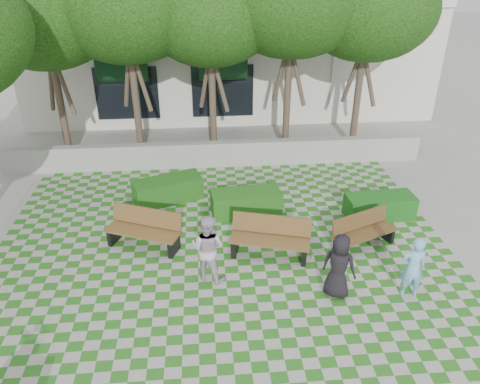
{
  "coord_description": "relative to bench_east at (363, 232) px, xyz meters",
  "views": [
    {
      "loc": [
        -0.42,
        -9.28,
        7.24
      ],
      "look_at": [
        0.5,
        1.5,
        1.4
      ],
      "focal_mm": 35.0,
      "sensor_mm": 36.0,
      "label": 1
    }
  ],
  "objects": [
    {
      "name": "ground",
      "position": [
        -3.71,
        -0.77,
        -0.45
      ],
      "size": [
        90.0,
        90.0,
        0.0
      ],
      "primitive_type": "plane",
      "color": "gray",
      "rests_on": "ground"
    },
    {
      "name": "lawn",
      "position": [
        -3.71,
        0.23,
        -0.45
      ],
      "size": [
        12.0,
        12.0,
        0.0
      ],
      "primitive_type": "plane",
      "color": "#2B721E",
      "rests_on": "ground"
    },
    {
      "name": "retaining_wall",
      "position": [
        -3.71,
        5.43,
        -0.0
      ],
      "size": [
        15.0,
        0.36,
        0.9
      ],
      "primitive_type": "cube",
      "color": "#9E9B93",
      "rests_on": "ground"
    },
    {
      "name": "bench_east",
      "position": [
        0.0,
        0.0,
        0.0
      ],
      "size": [
        1.88,
        1.25,
        0.94
      ],
      "rotation": [
        0.0,
        0.0,
        0.41
      ],
      "color": "#4F371B",
      "rests_on": "ground"
    },
    {
      "name": "bench_mid",
      "position": [
        -2.51,
        -0.19,
        0.06
      ],
      "size": [
        2.14,
        1.21,
        1.07
      ],
      "rotation": [
        0.0,
        0.0,
        -0.28
      ],
      "color": "brown",
      "rests_on": "ground"
    },
    {
      "name": "bench_west",
      "position": [
        -5.77,
        0.51,
        0.05
      ],
      "size": [
        2.09,
        1.38,
        1.04
      ],
      "rotation": [
        0.0,
        0.0,
        -0.4
      ],
      "color": "brown",
      "rests_on": "ground"
    },
    {
      "name": "hedge_east",
      "position": [
        0.97,
        1.44,
        -0.11
      ],
      "size": [
        2.03,
        0.91,
        0.69
      ],
      "primitive_type": "cube",
      "rotation": [
        0.0,
        0.0,
        0.06
      ],
      "color": "#155016",
      "rests_on": "ground"
    },
    {
      "name": "hedge_midright",
      "position": [
        -2.92,
        1.99,
        -0.09
      ],
      "size": [
        2.12,
        1.03,
        0.72
      ],
      "primitive_type": "cube",
      "rotation": [
        0.0,
        0.0,
        0.11
      ],
      "color": "#1C5215",
      "rests_on": "ground"
    },
    {
      "name": "hedge_midleft",
      "position": [
        -5.29,
        2.97,
        -0.09
      ],
      "size": [
        2.25,
        1.51,
        0.73
      ],
      "primitive_type": "cube",
      "rotation": [
        0.0,
        0.0,
        0.35
      ],
      "color": "#1B5115",
      "rests_on": "ground"
    },
    {
      "name": "person_blue",
      "position": [
        0.44,
        -2.01,
        0.33
      ],
      "size": [
        0.61,
        0.43,
        1.57
      ],
      "primitive_type": "imported",
      "rotation": [
        0.0,
        0.0,
        3.04
      ],
      "color": "#7ABADF",
      "rests_on": "ground"
    },
    {
      "name": "person_dark",
      "position": [
        -1.2,
        -1.84,
        0.35
      ],
      "size": [
        0.93,
        0.86,
        1.6
      ],
      "primitive_type": "imported",
      "rotation": [
        0.0,
        0.0,
        2.55
      ],
      "color": "black",
      "rests_on": "ground"
    },
    {
      "name": "person_white",
      "position": [
        -4.12,
        -0.98,
        0.41
      ],
      "size": [
        1.04,
        0.96,
        1.73
      ],
      "primitive_type": "imported",
      "rotation": [
        0.0,
        0.0,
        2.69
      ],
      "color": "silver",
      "rests_on": "ground"
    },
    {
      "name": "tree_row",
      "position": [
        -5.57,
        5.19,
        4.73
      ],
      "size": [
        17.7,
        13.4,
        7.41
      ],
      "color": "#47382B",
      "rests_on": "ground"
    },
    {
      "name": "building",
      "position": [
        -2.78,
        13.31,
        2.06
      ],
      "size": [
        18.0,
        8.92,
        5.15
      ],
      "color": "silver",
      "rests_on": "ground"
    }
  ]
}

